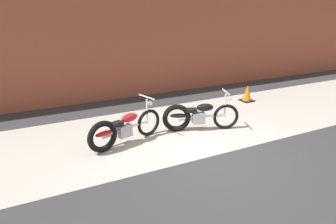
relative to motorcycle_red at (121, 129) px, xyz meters
The scene contains 6 objects.
ground_plane 2.13m from the motorcycle_red, 41.43° to the right, with size 80.00×80.00×0.00m, color #2D2D30.
sidewalk_slab 1.66m from the motorcycle_red, 13.06° to the left, with size 36.00×3.50×0.01m, color #9E998E.
brick_building_wall 4.64m from the motorcycle_red, 67.62° to the left, with size 36.00×0.50×5.05m, color brown.
motorcycle_red is the anchor object (origin of this frame).
motorcycle_black 1.98m from the motorcycle_red, ahead, with size 1.93×0.88×1.03m.
traffic_cone 5.06m from the motorcycle_red, 15.89° to the left, with size 0.40×0.40×0.55m.
Camera 1 is at (-3.30, -4.61, 3.03)m, focal length 31.16 mm.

